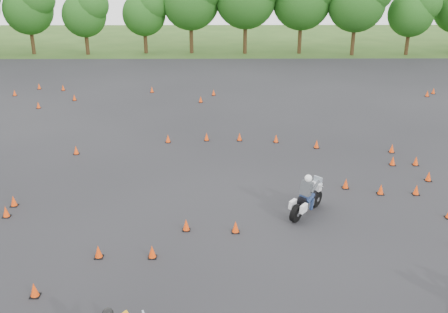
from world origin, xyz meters
The scene contains 5 objects.
ground centered at (0.00, 0.00, 0.00)m, with size 140.00×140.00×0.00m, color #2D5119.
asphalt_pad centered at (0.00, 6.00, 0.01)m, with size 62.00×62.00×0.00m, color black.
treeline centered at (3.09, 34.78, 4.65)m, with size 86.69×32.57×10.79m.
traffic_cones centered at (0.19, 4.63, 0.23)m, with size 33.38×33.13×0.45m.
rider_grey centered at (3.33, 0.51, 0.93)m, with size 2.39×0.73×1.84m, color #3F4347, non-canonical shape.
Camera 1 is at (-0.18, -17.83, 9.60)m, focal length 40.00 mm.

